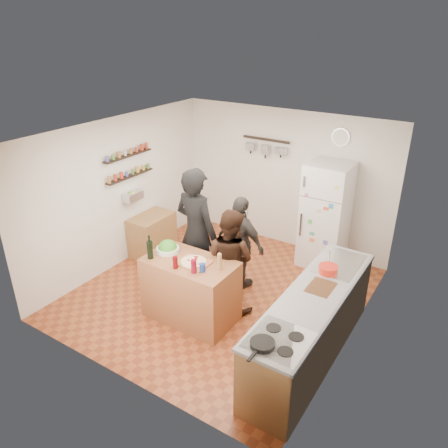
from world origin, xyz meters
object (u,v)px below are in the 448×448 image
Objects in this scene: prep_island at (191,290)px; red_bowl at (328,269)px; pepper_mill at (220,263)px; fridge at (325,215)px; wall_clock at (341,137)px; skillet at (262,344)px; person_back at (241,243)px; side_table at (152,235)px; salad_bowl at (168,250)px; person_center at (230,260)px; salt_canister at (203,268)px; person_left at (196,232)px; counter_run at (312,327)px; wine_bottle at (150,250)px.

prep_island is 1.89m from red_bowl.
fridge is at bearing 77.69° from pepper_mill.
skillet is at bearing -80.17° from wall_clock.
person_back reaches higher than side_table.
side_table is (-3.39, 0.43, -0.61)m from red_bowl.
person_back is 1.89× the size of side_table.
skillet is 3.99m from side_table.
person_back is 6.20× the size of red_bowl.
person_center reaches higher than salad_bowl.
salt_canister is at bearing 147.65° from skillet.
counter_run is (2.05, -0.45, -0.55)m from person_left.
person_back reaches higher than pepper_mill.
fridge is at bearing -105.53° from person_center.
salt_canister is (0.30, -0.12, 0.51)m from prep_island.
prep_island is at bearing 92.63° from person_back.
person_back reaches higher than counter_run.
person_left reaches higher than person_back.
fridge reaches higher than person_center.
salad_bowl is at bearing 71.56° from person_back.
salt_canister is at bearing 136.83° from person_left.
salt_canister is 0.08× the size of person_center.
person_left is 2.50× the size of side_table.
counter_run is (1.73, 0.16, -0.01)m from prep_island.
person_center is 1.03× the size of person_back.
salt_canister is at bearing -103.08° from wall_clock.
pepper_mill is 0.23m from salt_canister.
wall_clock is at bearing -104.33° from person_back.
skillet is at bearing 136.89° from person_back.
fridge reaches higher than person_back.
salt_canister is at bearing 7.13° from wine_bottle.
fridge is (0.66, 1.95, 0.12)m from person_center.
fridge is at bearing -119.06° from person_left.
person_left is 8.22× the size of red_bowl.
wine_bottle reaches higher than prep_island.
person_center is at bearing 116.73° from person_back.
pepper_mill is (0.95, 0.27, -0.03)m from wine_bottle.
wine_bottle is at bearing 84.40° from person_left.
prep_island is at bearing -173.66° from pepper_mill.
salt_canister is 0.04× the size of counter_run.
wine_bottle is 0.10× the size of counter_run.
pepper_mill reaches higher than skillet.
pepper_mill is 1.55m from skillet.
person_center is (0.74, 0.46, -0.17)m from salad_bowl.
person_center reaches higher than counter_run.
person_back is (-0.14, 1.19, -0.21)m from salt_canister.
wine_bottle reaches higher than salad_bowl.
red_bowl is 2.49m from wall_clock.
person_center is (0.02, 0.63, -0.19)m from salt_canister.
fridge is at bearing -90.00° from wall_clock.
person_center is at bearing 106.07° from pepper_mill.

